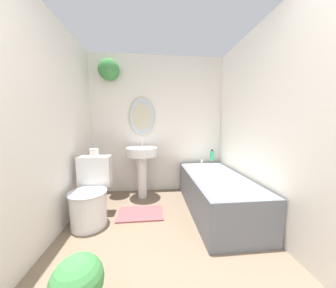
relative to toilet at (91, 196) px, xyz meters
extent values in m
cube|color=silver|center=(0.88, 0.98, 0.87)|extent=(2.44, 0.06, 2.40)
ellipsoid|color=beige|center=(0.60, 0.94, 1.02)|extent=(0.45, 0.02, 0.69)
ellipsoid|color=silver|center=(0.60, 0.93, 1.02)|extent=(0.41, 0.01, 0.65)
cylinder|color=#9E6042|center=(0.08, 0.85, 1.85)|extent=(0.15, 0.15, 0.09)
sphere|color=#3D8442|center=(0.08, 0.85, 1.77)|extent=(0.34, 0.34, 0.34)
cube|color=silver|center=(-0.31, -0.47, 0.87)|extent=(0.06, 2.98, 2.40)
cube|color=silver|center=(2.07, -0.47, 0.87)|extent=(0.06, 2.98, 2.40)
cylinder|color=white|center=(0.00, -0.09, -0.13)|extent=(0.40, 0.40, 0.40)
cylinder|color=silver|center=(0.00, -0.09, 0.09)|extent=(0.43, 0.43, 0.02)
cube|color=white|center=(0.00, 0.21, 0.27)|extent=(0.41, 0.18, 0.40)
cylinder|color=white|center=(0.60, 0.66, 0.02)|extent=(0.15, 0.15, 0.70)
cylinder|color=white|center=(0.60, 0.66, 0.44)|extent=(0.50, 0.50, 0.14)
cylinder|color=silver|center=(0.60, 0.80, 0.56)|extent=(0.02, 0.02, 0.10)
cube|color=slate|center=(1.65, 0.11, -0.07)|extent=(0.74, 1.59, 0.51)
cube|color=white|center=(1.65, 0.11, 0.16)|extent=(0.64, 1.49, 0.04)
cylinder|color=silver|center=(1.65, 0.80, 0.22)|extent=(0.04, 0.04, 0.08)
cylinder|color=#38B275|center=(1.82, 0.76, 0.34)|extent=(0.08, 0.08, 0.16)
cylinder|color=black|center=(1.82, 0.76, 0.44)|extent=(0.04, 0.04, 0.02)
sphere|color=#3D8442|center=(0.30, -1.12, -0.06)|extent=(0.31, 0.31, 0.31)
cube|color=#934C51|center=(0.60, 0.11, -0.32)|extent=(0.60, 0.39, 0.02)
cylinder|color=white|center=(0.00, 0.21, 0.52)|extent=(0.11, 0.11, 0.10)
camera|label=1|loc=(0.76, -2.08, 0.89)|focal=18.00mm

